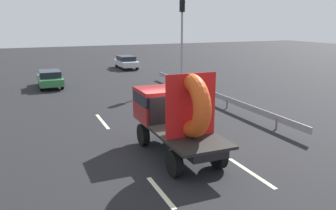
{
  "coord_description": "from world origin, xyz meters",
  "views": [
    {
      "loc": [
        -5.52,
        -11.62,
        5.11
      ],
      "look_at": [
        -0.34,
        0.55,
        1.81
      ],
      "focal_mm": 36.29,
      "sensor_mm": 36.0,
      "label": 1
    }
  ],
  "objects": [
    {
      "name": "lane_dash_right_near",
      "position": [
        1.36,
        -2.79,
        0.0
      ],
      "size": [
        0.16,
        2.61,
        0.01
      ],
      "primitive_type": "cube",
      "rotation": [
        0.0,
        0.0,
        1.57
      ],
      "color": "beige",
      "rests_on": "ground_plane"
    },
    {
      "name": "guardrail",
      "position": [
        5.45,
        7.3,
        0.53
      ],
      "size": [
        0.1,
        17.48,
        0.71
      ],
      "color": "gray",
      "rests_on": "ground_plane"
    },
    {
      "name": "ground_plane",
      "position": [
        0.0,
        0.0,
        0.0
      ],
      "size": [
        120.0,
        120.0,
        0.0
      ],
      "primitive_type": "plane",
      "color": "black"
    },
    {
      "name": "traffic_light",
      "position": [
        6.14,
        12.94,
        4.27
      ],
      "size": [
        0.42,
        0.36,
        6.65
      ],
      "color": "gray",
      "rests_on": "ground_plane"
    },
    {
      "name": "oncoming_car",
      "position": [
        4.85,
        24.34,
        0.73
      ],
      "size": [
        1.77,
        4.14,
        1.35
      ],
      "color": "black",
      "rests_on": "ground_plane"
    },
    {
      "name": "lane_dash_left_far",
      "position": [
        -2.03,
        5.32,
        0.0
      ],
      "size": [
        0.16,
        2.82,
        0.01
      ],
      "primitive_type": "cube",
      "rotation": [
        0.0,
        0.0,
        1.57
      ],
      "color": "beige",
      "rests_on": "ground_plane"
    },
    {
      "name": "lane_dash_right_far",
      "position": [
        1.36,
        5.33,
        0.0
      ],
      "size": [
        0.16,
        2.46,
        0.01
      ],
      "primitive_type": "cube",
      "rotation": [
        0.0,
        0.0,
        1.57
      ],
      "color": "beige",
      "rests_on": "ground_plane"
    },
    {
      "name": "lane_dash_left_near",
      "position": [
        -2.03,
        -2.85,
        0.0
      ],
      "size": [
        0.16,
        2.15,
        0.01
      ],
      "primitive_type": "cube",
      "rotation": [
        0.0,
        0.0,
        1.57
      ],
      "color": "beige",
      "rests_on": "ground_plane"
    },
    {
      "name": "distant_sedan",
      "position": [
        -3.72,
        16.27,
        0.7
      ],
      "size": [
        1.72,
        4.02,
        1.31
      ],
      "color": "black",
      "rests_on": "ground_plane"
    },
    {
      "name": "flatbed_truck",
      "position": [
        -0.34,
        0.06,
        1.65
      ],
      "size": [
        2.02,
        5.08,
        3.38
      ],
      "color": "black",
      "rests_on": "ground_plane"
    }
  ]
}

